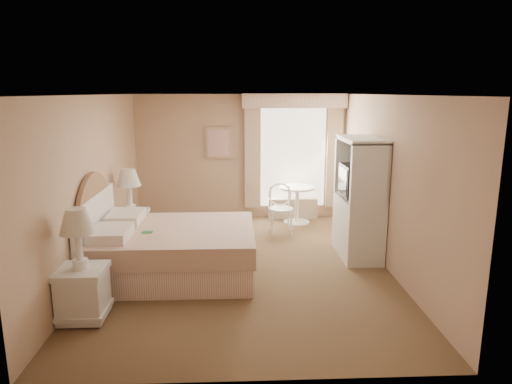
{
  "coord_description": "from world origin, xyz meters",
  "views": [
    {
      "loc": [
        -0.1,
        -6.38,
        2.54
      ],
      "look_at": [
        0.2,
        0.3,
        1.07
      ],
      "focal_mm": 32.0,
      "sensor_mm": 36.0,
      "label": 1
    }
  ],
  "objects_px": {
    "nightstand_near": "(82,279)",
    "nightstand_far": "(131,219)",
    "bed": "(165,249)",
    "armoire": "(359,208)",
    "round_table": "(297,199)",
    "cafe_chair": "(280,205)"
  },
  "relations": [
    {
      "from": "nightstand_near",
      "to": "nightstand_far",
      "type": "distance_m",
      "value": 2.47
    },
    {
      "from": "bed",
      "to": "nightstand_near",
      "type": "bearing_deg",
      "value": -119.54
    },
    {
      "from": "nightstand_far",
      "to": "armoire",
      "type": "distance_m",
      "value": 3.7
    },
    {
      "from": "nightstand_far",
      "to": "round_table",
      "type": "height_order",
      "value": "nightstand_far"
    },
    {
      "from": "bed",
      "to": "nightstand_far",
      "type": "bearing_deg",
      "value": 121.59
    },
    {
      "from": "nightstand_near",
      "to": "round_table",
      "type": "height_order",
      "value": "nightstand_near"
    },
    {
      "from": "cafe_chair",
      "to": "bed",
      "type": "bearing_deg",
      "value": -135.5
    },
    {
      "from": "bed",
      "to": "cafe_chair",
      "type": "relative_size",
      "value": 2.49
    },
    {
      "from": "cafe_chair",
      "to": "round_table",
      "type": "bearing_deg",
      "value": 55.91
    },
    {
      "from": "nightstand_near",
      "to": "nightstand_far",
      "type": "xyz_separation_m",
      "value": [
        0.0,
        2.47,
        0.01
      ]
    },
    {
      "from": "bed",
      "to": "armoire",
      "type": "bearing_deg",
      "value": 12.85
    },
    {
      "from": "nightstand_near",
      "to": "cafe_chair",
      "type": "distance_m",
      "value": 4.08
    },
    {
      "from": "nightstand_far",
      "to": "round_table",
      "type": "distance_m",
      "value": 3.22
    },
    {
      "from": "nightstand_near",
      "to": "cafe_chair",
      "type": "height_order",
      "value": "nightstand_near"
    },
    {
      "from": "armoire",
      "to": "cafe_chair",
      "type": "bearing_deg",
      "value": 131.84
    },
    {
      "from": "nightstand_far",
      "to": "cafe_chair",
      "type": "xyz_separation_m",
      "value": [
        2.54,
        0.72,
        0.04
      ]
    },
    {
      "from": "nightstand_far",
      "to": "round_table",
      "type": "bearing_deg",
      "value": 24.55
    },
    {
      "from": "bed",
      "to": "round_table",
      "type": "xyz_separation_m",
      "value": [
        2.2,
        2.52,
        0.11
      ]
    },
    {
      "from": "nightstand_far",
      "to": "armoire",
      "type": "xyz_separation_m",
      "value": [
        3.65,
        -0.52,
        0.28
      ]
    },
    {
      "from": "nightstand_near",
      "to": "round_table",
      "type": "xyz_separation_m",
      "value": [
        2.93,
        3.8,
        0.0
      ]
    },
    {
      "from": "cafe_chair",
      "to": "nightstand_near",
      "type": "bearing_deg",
      "value": -130.46
    },
    {
      "from": "bed",
      "to": "armoire",
      "type": "relative_size",
      "value": 1.22
    }
  ]
}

